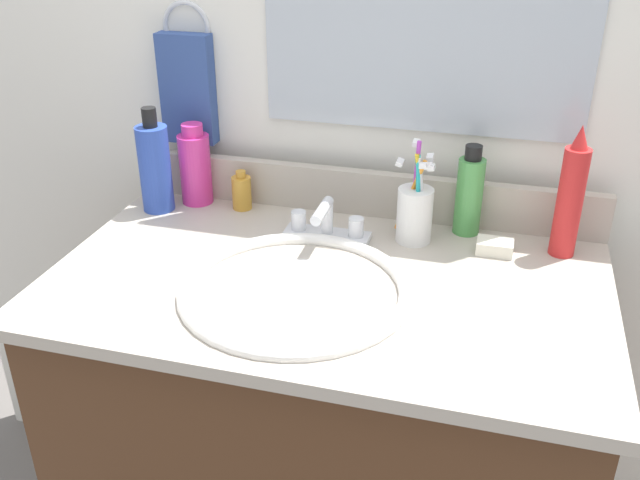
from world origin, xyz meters
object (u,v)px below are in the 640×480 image
cup_white_ceramic (415,212)px  bottle_soap_pink (195,167)px  faucet (326,226)px  bottle_shampoo_blue (155,167)px  soap_bar (495,247)px  hand_towel (188,89)px  bottle_spray_red (570,198)px  bottle_toner_green (469,194)px  bottle_oil_amber (242,192)px

cup_white_ceramic → bottle_soap_pink: bearing=172.9°
faucet → bottle_soap_pink: bearing=162.2°
bottle_shampoo_blue → bottle_soap_pink: bottle_shampoo_blue is taller
bottle_soap_pink → cup_white_ceramic: (0.46, -0.06, -0.02)m
faucet → soap_bar: (0.30, 0.03, -0.02)m
soap_bar → hand_towel: bearing=169.0°
soap_bar → bottle_spray_red: bearing=14.2°
hand_towel → bottle_spray_red: hand_towel is taller
soap_bar → bottle_soap_pink: bearing=173.7°
cup_white_ceramic → soap_bar: 0.15m
bottle_toner_green → bottle_shampoo_blue: 0.61m
faucet → cup_white_ceramic: 0.16m
bottle_shampoo_blue → soap_bar: (0.67, -0.01, -0.08)m
bottle_soap_pink → bottle_spray_red: size_ratio=0.70×
cup_white_ceramic → hand_towel: bearing=166.9°
faucet → soap_bar: bearing=5.7°
faucet → bottle_toner_green: 0.27m
faucet → bottle_soap_pink: size_ratio=0.96×
bottle_toner_green → bottle_spray_red: size_ratio=0.72×
bottle_toner_green → bottle_spray_red: bearing=-13.7°
hand_towel → cup_white_ceramic: 0.53m
bottle_shampoo_blue → bottle_spray_red: bottle_spray_red is taller
bottle_shampoo_blue → soap_bar: 0.67m
hand_towel → bottle_spray_red: (0.75, -0.09, -0.11)m
bottle_toner_green → bottle_oil_amber: bottle_toner_green is taller
cup_white_ceramic → bottle_spray_red: bearing=4.1°
hand_towel → bottle_oil_amber: bearing=-25.7°
hand_towel → bottle_toner_green: 0.60m
bottle_oil_amber → bottle_toner_green: bearing=1.4°
bottle_toner_green → bottle_spray_red: bottle_spray_red is taller
bottle_soap_pink → cup_white_ceramic: 0.46m
bottle_toner_green → bottle_spray_red: (0.17, -0.04, 0.03)m
bottle_soap_pink → bottle_spray_red: (0.72, -0.04, 0.03)m
bottle_toner_green → soap_bar: size_ratio=2.70×
bottle_oil_amber → bottle_shampoo_blue: (-0.16, -0.05, 0.06)m
hand_towel → bottle_oil_amber: 0.23m
faucet → bottle_spray_red: 0.43m
faucet → hand_towel: bearing=155.2°
hand_towel → bottle_spray_red: bearing=-7.1°
bottle_shampoo_blue → faucet: bearing=-6.7°
bottle_soap_pink → soap_bar: 0.61m
bottle_soap_pink → hand_towel: bearing=117.7°
bottle_toner_green → bottle_shampoo_blue: size_ratio=0.82×
bottle_toner_green → bottle_shampoo_blue: (-0.61, -0.06, 0.01)m
bottle_oil_amber → bottle_soap_pink: size_ratio=0.49×
bottle_shampoo_blue → bottle_spray_red: (0.78, 0.02, 0.02)m
faucet → cup_white_ceramic: cup_white_ceramic is taller
bottle_shampoo_blue → bottle_soap_pink: 0.08m
hand_towel → bottle_shampoo_blue: (-0.03, -0.11, -0.13)m
cup_white_ceramic → bottle_toner_green: bearing=34.1°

